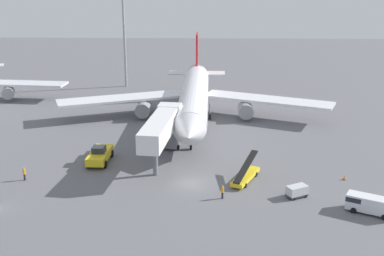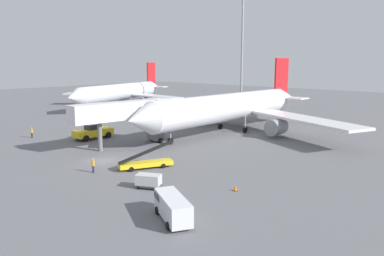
{
  "view_description": "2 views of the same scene",
  "coord_description": "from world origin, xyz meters",
  "px_view_note": "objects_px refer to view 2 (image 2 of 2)",
  "views": [
    {
      "loc": [
        1.82,
        -59.32,
        26.82
      ],
      "look_at": [
        -0.49,
        18.54,
        1.87
      ],
      "focal_mm": 45.59,
      "sensor_mm": 36.0,
      "label": 1
    },
    {
      "loc": [
        42.8,
        -29.06,
        13.3
      ],
      "look_at": [
        2.35,
        15.35,
        2.79
      ],
      "focal_mm": 35.49,
      "sensor_mm": 36.0,
      "label": 2
    }
  ],
  "objects_px": {
    "airplane_at_gate": "(231,107)",
    "service_van_near_left": "(172,206)",
    "ground_crew_worker_midground": "(32,132)",
    "safety_cone_alpha": "(235,188)",
    "jet_bridge": "(128,113)",
    "apron_light_mast": "(242,32)",
    "airplane_background": "(122,92)",
    "ground_crew_worker_foreground": "(93,165)",
    "pushback_tug": "(93,132)",
    "belt_loader_truck": "(146,162)",
    "baggage_cart_rear_left": "(148,181)"
  },
  "relations": [
    {
      "from": "airplane_at_gate",
      "to": "service_van_near_left",
      "type": "bearing_deg",
      "value": -60.03
    },
    {
      "from": "ground_crew_worker_midground",
      "to": "safety_cone_alpha",
      "type": "relative_size",
      "value": 2.77
    },
    {
      "from": "jet_bridge",
      "to": "apron_light_mast",
      "type": "xyz_separation_m",
      "value": [
        -13.36,
        49.78,
        15.75
      ]
    },
    {
      "from": "safety_cone_alpha",
      "to": "airplane_background",
      "type": "bearing_deg",
      "value": 151.12
    },
    {
      "from": "ground_crew_worker_midground",
      "to": "apron_light_mast",
      "type": "distance_m",
      "value": 60.78
    },
    {
      "from": "service_van_near_left",
      "to": "safety_cone_alpha",
      "type": "bearing_deg",
      "value": 91.69
    },
    {
      "from": "service_van_near_left",
      "to": "ground_crew_worker_foreground",
      "type": "distance_m",
      "value": 17.29
    },
    {
      "from": "pushback_tug",
      "to": "ground_crew_worker_midground",
      "type": "distance_m",
      "value": 11.14
    },
    {
      "from": "airplane_at_gate",
      "to": "ground_crew_worker_midground",
      "type": "relative_size",
      "value": 28.68
    },
    {
      "from": "pushback_tug",
      "to": "belt_loader_truck",
      "type": "relative_size",
      "value": 1.0
    },
    {
      "from": "jet_bridge",
      "to": "airplane_background",
      "type": "relative_size",
      "value": 0.39
    },
    {
      "from": "pushback_tug",
      "to": "airplane_at_gate",
      "type": "bearing_deg",
      "value": 58.74
    },
    {
      "from": "safety_cone_alpha",
      "to": "apron_light_mast",
      "type": "distance_m",
      "value": 70.87
    },
    {
      "from": "jet_bridge",
      "to": "apron_light_mast",
      "type": "height_order",
      "value": "apron_light_mast"
    },
    {
      "from": "airplane_at_gate",
      "to": "baggage_cart_rear_left",
      "type": "xyz_separation_m",
      "value": [
        13.67,
        -32.95,
        -3.84
      ]
    },
    {
      "from": "airplane_at_gate",
      "to": "ground_crew_worker_midground",
      "type": "bearing_deg",
      "value": -127.58
    },
    {
      "from": "belt_loader_truck",
      "to": "baggage_cart_rear_left",
      "type": "height_order",
      "value": "belt_loader_truck"
    },
    {
      "from": "safety_cone_alpha",
      "to": "apron_light_mast",
      "type": "relative_size",
      "value": 0.02
    },
    {
      "from": "service_van_near_left",
      "to": "baggage_cart_rear_left",
      "type": "xyz_separation_m",
      "value": [
        -7.66,
        4.03,
        -0.37
      ]
    },
    {
      "from": "ground_crew_worker_foreground",
      "to": "apron_light_mast",
      "type": "distance_m",
      "value": 68.74
    },
    {
      "from": "ground_crew_worker_foreground",
      "to": "airplane_background",
      "type": "height_order",
      "value": "airplane_background"
    },
    {
      "from": "airplane_at_gate",
      "to": "safety_cone_alpha",
      "type": "height_order",
      "value": "airplane_at_gate"
    },
    {
      "from": "belt_loader_truck",
      "to": "ground_crew_worker_midground",
      "type": "distance_m",
      "value": 29.84
    },
    {
      "from": "safety_cone_alpha",
      "to": "baggage_cart_rear_left",
      "type": "bearing_deg",
      "value": -143.16
    },
    {
      "from": "ground_crew_worker_foreground",
      "to": "ground_crew_worker_midground",
      "type": "bearing_deg",
      "value": 169.72
    },
    {
      "from": "ground_crew_worker_foreground",
      "to": "airplane_background",
      "type": "distance_m",
      "value": 68.77
    },
    {
      "from": "jet_bridge",
      "to": "pushback_tug",
      "type": "height_order",
      "value": "jet_bridge"
    },
    {
      "from": "ground_crew_worker_foreground",
      "to": "ground_crew_worker_midground",
      "type": "distance_m",
      "value": 27.0
    },
    {
      "from": "airplane_at_gate",
      "to": "jet_bridge",
      "type": "height_order",
      "value": "airplane_at_gate"
    },
    {
      "from": "airplane_at_gate",
      "to": "ground_crew_worker_foreground",
      "type": "height_order",
      "value": "airplane_at_gate"
    },
    {
      "from": "ground_crew_worker_foreground",
      "to": "apron_light_mast",
      "type": "xyz_separation_m",
      "value": [
        -21.83,
        61.96,
        20.21
      ]
    },
    {
      "from": "belt_loader_truck",
      "to": "baggage_cart_rear_left",
      "type": "xyz_separation_m",
      "value": [
        6.04,
        -4.85,
        0.06
      ]
    },
    {
      "from": "safety_cone_alpha",
      "to": "ground_crew_worker_foreground",
      "type": "bearing_deg",
      "value": -159.49
    },
    {
      "from": "airplane_background",
      "to": "airplane_at_gate",
      "type": "bearing_deg",
      "value": -12.54
    },
    {
      "from": "jet_bridge",
      "to": "ground_crew_worker_foreground",
      "type": "relative_size",
      "value": 9.61
    },
    {
      "from": "baggage_cart_rear_left",
      "to": "safety_cone_alpha",
      "type": "xyz_separation_m",
      "value": [
        7.38,
        5.53,
        -0.5
      ]
    },
    {
      "from": "apron_light_mast",
      "to": "service_van_near_left",
      "type": "bearing_deg",
      "value": -59.28
    },
    {
      "from": "pushback_tug",
      "to": "service_van_near_left",
      "type": "bearing_deg",
      "value": -23.28
    },
    {
      "from": "ground_crew_worker_foreground",
      "to": "safety_cone_alpha",
      "type": "xyz_separation_m",
      "value": [
        16.68,
        6.24,
        -0.61
      ]
    },
    {
      "from": "belt_loader_truck",
      "to": "apron_light_mast",
      "type": "xyz_separation_m",
      "value": [
        -25.1,
        56.4,
        20.37
      ]
    },
    {
      "from": "baggage_cart_rear_left",
      "to": "ground_crew_worker_foreground",
      "type": "xyz_separation_m",
      "value": [
        -9.31,
        -0.72,
        0.1
      ]
    },
    {
      "from": "pushback_tug",
      "to": "belt_loader_truck",
      "type": "height_order",
      "value": "belt_loader_truck"
    },
    {
      "from": "belt_loader_truck",
      "to": "jet_bridge",
      "type": "bearing_deg",
      "value": 150.58
    },
    {
      "from": "safety_cone_alpha",
      "to": "apron_light_mast",
      "type": "height_order",
      "value": "apron_light_mast"
    },
    {
      "from": "service_van_near_left",
      "to": "safety_cone_alpha",
      "type": "distance_m",
      "value": 9.6
    },
    {
      "from": "service_van_near_left",
      "to": "ground_crew_worker_foreground",
      "type": "height_order",
      "value": "service_van_near_left"
    },
    {
      "from": "jet_bridge",
      "to": "service_van_near_left",
      "type": "height_order",
      "value": "jet_bridge"
    },
    {
      "from": "ground_crew_worker_foreground",
      "to": "apron_light_mast",
      "type": "relative_size",
      "value": 0.06
    },
    {
      "from": "ground_crew_worker_foreground",
      "to": "airplane_background",
      "type": "bearing_deg",
      "value": 139.76
    },
    {
      "from": "airplane_background",
      "to": "safety_cone_alpha",
      "type": "bearing_deg",
      "value": -28.88
    }
  ]
}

